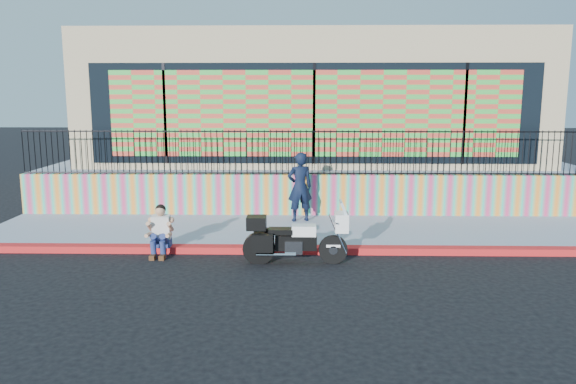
{
  "coord_description": "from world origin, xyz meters",
  "views": [
    {
      "loc": [
        -0.38,
        -11.75,
        3.42
      ],
      "look_at": [
        -0.67,
        1.2,
        1.13
      ],
      "focal_mm": 35.0,
      "sensor_mm": 36.0,
      "label": 1
    }
  ],
  "objects": [
    {
      "name": "red_curb",
      "position": [
        0.0,
        0.0,
        0.07
      ],
      "size": [
        16.0,
        0.3,
        0.15
      ],
      "primitive_type": "cube",
      "color": "red",
      "rests_on": "ground"
    },
    {
      "name": "police_officer",
      "position": [
        -0.39,
        2.47,
        1.04
      ],
      "size": [
        0.74,
        0.58,
        1.78
      ],
      "primitive_type": "imported",
      "rotation": [
        0.0,
        0.0,
        3.4
      ],
      "color": "black",
      "rests_on": "sidewalk"
    },
    {
      "name": "storefront_building",
      "position": [
        0.0,
        8.13,
        3.25
      ],
      "size": [
        14.0,
        8.06,
        4.0
      ],
      "color": "tan",
      "rests_on": "elevated_platform"
    },
    {
      "name": "mural_wall",
      "position": [
        0.0,
        3.25,
        0.7
      ],
      "size": [
        16.0,
        0.2,
        1.1
      ],
      "primitive_type": "cube",
      "color": "#D6386D",
      "rests_on": "sidewalk"
    },
    {
      "name": "police_motorcycle",
      "position": [
        -0.5,
        -0.74,
        0.55
      ],
      "size": [
        2.09,
        0.69,
        1.3
      ],
      "color": "black",
      "rests_on": "ground"
    },
    {
      "name": "sidewalk",
      "position": [
        0.0,
        1.65,
        0.07
      ],
      "size": [
        16.0,
        3.0,
        0.15
      ],
      "primitive_type": "cube",
      "color": "#8F99AC",
      "rests_on": "ground"
    },
    {
      "name": "elevated_platform",
      "position": [
        0.0,
        8.35,
        0.62
      ],
      "size": [
        16.0,
        10.0,
        1.25
      ],
      "primitive_type": "cube",
      "color": "#8F99AC",
      "rests_on": "ground"
    },
    {
      "name": "metal_fence",
      "position": [
        0.0,
        3.25,
        1.85
      ],
      "size": [
        15.8,
        0.04,
        1.2
      ],
      "primitive_type": null,
      "color": "black",
      "rests_on": "mural_wall"
    },
    {
      "name": "ground",
      "position": [
        0.0,
        0.0,
        0.0
      ],
      "size": [
        90.0,
        90.0,
        0.0
      ],
      "primitive_type": "plane",
      "color": "black",
      "rests_on": "ground"
    },
    {
      "name": "seated_man",
      "position": [
        -3.35,
        -0.26,
        0.45
      ],
      "size": [
        0.54,
        0.71,
        1.06
      ],
      "color": "navy",
      "rests_on": "ground"
    }
  ]
}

